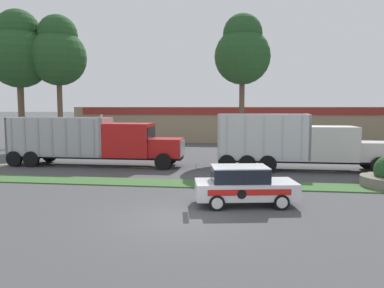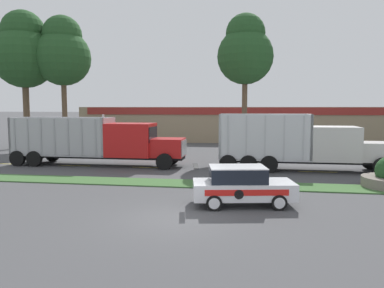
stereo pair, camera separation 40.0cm
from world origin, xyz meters
name	(u,v)px [view 2 (the right image)]	position (x,y,z in m)	size (l,w,h in m)	color
ground_plane	(176,219)	(0.00, 0.00, 0.00)	(600.00, 600.00, 0.00)	#474749
grass_verge	(199,184)	(0.00, 6.09, 0.03)	(120.00, 1.94, 0.06)	#3D6633
centre_line_2	(3,164)	(-14.79, 11.06, 0.00)	(2.40, 0.14, 0.01)	yellow
centre_line_3	(74,166)	(-9.39, 11.06, 0.00)	(2.40, 0.14, 0.01)	yellow
centre_line_4	(150,167)	(-3.99, 11.06, 0.00)	(2.40, 0.14, 0.01)	yellow
centre_line_5	(231,170)	(1.41, 11.06, 0.00)	(2.40, 0.14, 0.01)	yellow
centre_line_6	(317,172)	(6.81, 11.06, 0.00)	(2.40, 0.14, 0.01)	yellow
dump_truck_lead	(315,147)	(6.69, 11.36, 1.56)	(10.86, 2.66, 3.60)	black
dump_truck_mid	(113,143)	(-6.71, 11.49, 1.58)	(12.03, 2.70, 3.55)	black
rally_car	(241,185)	(2.31, 2.27, 0.83)	(4.35, 2.46, 1.65)	white
store_building_backdrop	(265,123)	(4.41, 34.79, 2.03)	(43.68, 12.10, 4.05)	#9E896B
tree_behind_left	(24,51)	(-19.75, 21.91, 9.57)	(6.11, 6.11, 13.58)	brown
tree_behind_right	(245,51)	(2.15, 17.88, 8.51)	(4.51, 4.51, 11.48)	brown
tree_behind_far_right	(63,53)	(-15.91, 22.45, 9.44)	(5.52, 5.52, 13.06)	brown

